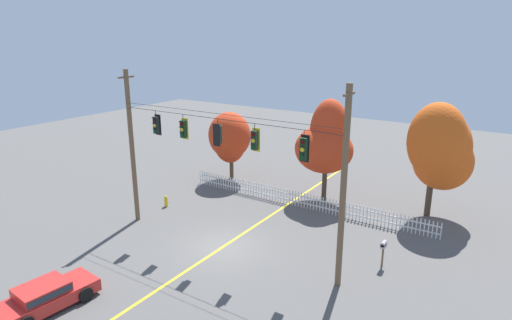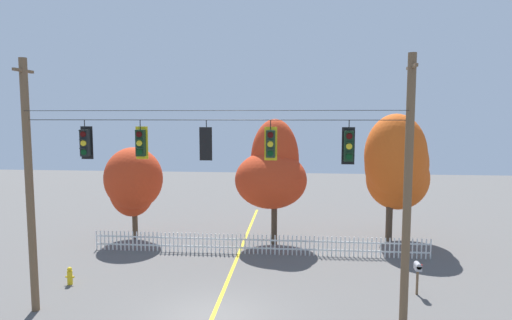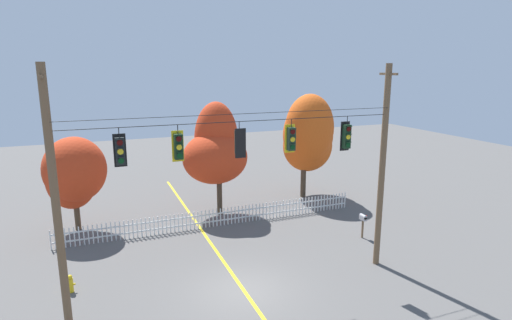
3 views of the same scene
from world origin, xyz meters
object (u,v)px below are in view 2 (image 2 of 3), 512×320
Objects in this scene: fire_hydrant at (70,276)px; roadside_mailbox at (418,269)px; traffic_signal_northbound_secondary at (206,143)px; traffic_signal_northbound_primary at (85,143)px; traffic_signal_southbound_primary at (271,144)px; autumn_maple_mid at (272,172)px; autumn_oak_far_east at (396,166)px; traffic_signal_eastbound_side at (141,143)px; traffic_signal_westbound_side at (349,146)px; autumn_maple_near_fence at (133,182)px.

roadside_mailbox is (14.48, 0.26, 0.71)m from fire_hydrant.
traffic_signal_northbound_secondary is at bearing -21.01° from fire_hydrant.
traffic_signal_southbound_primary is at bearing -0.00° from traffic_signal_northbound_primary.
autumn_oak_far_east is at bearing 8.37° from autumn_maple_mid.
traffic_signal_northbound_secondary reaches higher than fire_hydrant.
traffic_signal_eastbound_side is 7.62m from fire_hydrant.
autumn_maple_mid is at bearing 92.65° from traffic_signal_southbound_primary.
fire_hydrant is 0.58× the size of roadside_mailbox.
traffic_signal_northbound_primary is 1.01× the size of traffic_signal_northbound_secondary.
traffic_signal_northbound_secondary is at bearing -100.57° from autumn_maple_mid.
traffic_signal_westbound_side is at bearing 0.01° from traffic_signal_eastbound_side.
traffic_signal_westbound_side is at bearing -110.68° from autumn_oak_far_east.
autumn_oak_far_east is 17.67m from fire_hydrant.
traffic_signal_northbound_secondary is at bearing -129.88° from autumn_oak_far_east.
traffic_signal_northbound_secondary is (2.33, -0.02, -0.01)m from traffic_signal_eastbound_side.
traffic_signal_southbound_primary is at bearing 0.00° from traffic_signal_eastbound_side.
traffic_signal_southbound_primary is 10.79m from fire_hydrant.
traffic_signal_westbound_side is at bearing -72.12° from autumn_maple_mid.
autumn_oak_far_east is at bearing 27.58° from fire_hydrant.
traffic_signal_northbound_secondary is 4.80m from traffic_signal_westbound_side.
traffic_signal_northbound_primary is 2.01m from traffic_signal_eastbound_side.
autumn_oak_far_east reaches higher than traffic_signal_westbound_side.
autumn_maple_mid is (6.10, 9.43, -2.20)m from traffic_signal_northbound_primary.
autumn_maple_near_fence is 7.58m from fire_hydrant.
autumn_maple_near_fence reaches higher than fire_hydrant.
traffic_signal_southbound_primary is 0.19× the size of autumn_oak_far_east.
autumn_oak_far_east is (6.99, 1.03, 0.33)m from autumn_maple_mid.
autumn_maple_mid is (-3.04, 9.42, -2.14)m from traffic_signal_westbound_side.
traffic_signal_southbound_primary is 12.48m from autumn_oak_far_east.
autumn_maple_mid is (1.76, 9.44, -2.20)m from traffic_signal_northbound_secondary.
autumn_maple_near_fence is (-3.99, 9.45, -2.86)m from traffic_signal_eastbound_side.
autumn_oak_far_east reaches higher than roadside_mailbox.
roadside_mailbox is at bearing 12.58° from traffic_signal_northbound_primary.
traffic_signal_southbound_primary reaches higher than fire_hydrant.
autumn_maple_mid is 11.40m from fire_hydrant.
traffic_signal_northbound_primary is 6.53m from traffic_signal_southbound_primary.
autumn_maple_mid is 0.96× the size of autumn_oak_far_east.
traffic_signal_southbound_primary is at bearing -154.55° from roadside_mailbox.
traffic_signal_northbound_secondary is 9.88m from roadside_mailbox.
fire_hydrant is (-2.18, 2.48, -5.85)m from traffic_signal_northbound_primary.
traffic_signal_southbound_primary is 0.20× the size of autumn_maple_mid.
traffic_signal_eastbound_side reaches higher than autumn_maple_mid.
traffic_signal_northbound_secondary is 1.80× the size of fire_hydrant.
traffic_signal_northbound_primary reaches higher than autumn_maple_near_fence.
traffic_signal_northbound_primary reaches higher than autumn_maple_mid.
traffic_signal_eastbound_side reaches higher than autumn_maple_near_fence.
autumn_maple_near_fence is 4.05× the size of roadside_mailbox.
traffic_signal_northbound_secondary is at bearing -0.24° from traffic_signal_northbound_primary.
autumn_maple_near_fence reaches higher than roadside_mailbox.
autumn_maple_mid is at bearing -171.63° from autumn_oak_far_east.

